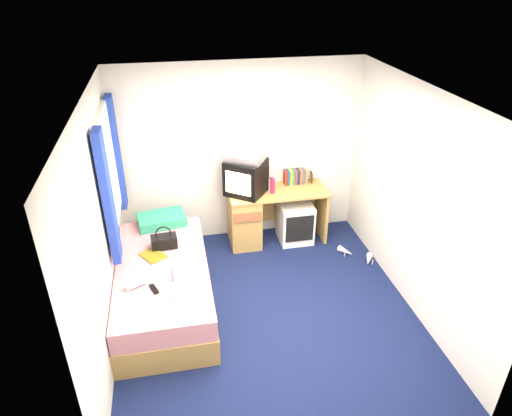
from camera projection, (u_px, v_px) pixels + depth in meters
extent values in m
plane|color=#0C1438|center=(267.00, 310.00, 5.09)|extent=(3.40, 3.40, 0.00)
plane|color=white|center=(270.00, 97.00, 3.94)|extent=(3.40, 3.40, 0.00)
plane|color=silver|center=(240.00, 154.00, 5.98)|extent=(3.20, 0.00, 3.20)
plane|color=silver|center=(323.00, 341.00, 3.05)|extent=(3.20, 0.00, 3.20)
plane|color=silver|center=(100.00, 233.00, 4.24)|extent=(0.00, 3.40, 3.40)
plane|color=silver|center=(417.00, 202.00, 4.78)|extent=(0.00, 3.40, 3.40)
cube|color=tan|center=(165.00, 294.00, 5.11)|extent=(1.00, 2.00, 0.30)
cube|color=#9A5B38|center=(213.00, 311.00, 4.84)|extent=(0.02, 0.70, 0.18)
cube|color=silver|center=(163.00, 274.00, 4.98)|extent=(0.98, 1.98, 0.24)
cube|color=teal|center=(162.00, 220.00, 5.66)|extent=(0.62, 0.45, 0.12)
cube|color=tan|center=(277.00, 192.00, 6.03)|extent=(1.30, 0.55, 0.03)
cube|color=tan|center=(244.00, 220.00, 6.14)|extent=(0.40, 0.52, 0.72)
cube|color=tan|center=(321.00, 212.00, 6.32)|extent=(0.04, 0.52, 0.72)
cube|color=tan|center=(290.00, 200.00, 6.43)|extent=(0.78, 0.03, 0.55)
cube|color=white|center=(295.00, 222.00, 6.25)|extent=(0.44, 0.44, 0.55)
cube|color=black|center=(246.00, 177.00, 5.86)|extent=(0.62, 0.62, 0.46)
cube|color=#FFE2A1|center=(238.00, 183.00, 5.69)|extent=(0.29, 0.22, 0.28)
cube|color=silver|center=(246.00, 157.00, 5.73)|extent=(0.55, 0.51, 0.09)
cube|color=maroon|center=(285.00, 177.00, 6.16)|extent=(0.03, 0.13, 0.20)
cube|color=navy|center=(288.00, 177.00, 6.17)|extent=(0.03, 0.13, 0.20)
cube|color=gold|center=(290.00, 177.00, 6.17)|extent=(0.03, 0.13, 0.20)
cube|color=#337F33|center=(293.00, 177.00, 6.18)|extent=(0.03, 0.13, 0.20)
cube|color=#7F337F|center=(295.00, 177.00, 6.18)|extent=(0.03, 0.13, 0.20)
cube|color=#262626|center=(298.00, 176.00, 6.19)|extent=(0.03, 0.13, 0.20)
cube|color=#B26633|center=(300.00, 176.00, 6.19)|extent=(0.03, 0.13, 0.20)
cube|color=#4C4C99|center=(303.00, 176.00, 6.20)|extent=(0.03, 0.13, 0.20)
cube|color=olive|center=(305.00, 176.00, 6.21)|extent=(0.03, 0.13, 0.20)
cube|color=black|center=(311.00, 177.00, 6.24)|extent=(0.04, 0.12, 0.14)
cylinder|color=#C71C4D|center=(272.00, 186.00, 5.93)|extent=(0.07, 0.07, 0.20)
cylinder|color=white|center=(270.00, 185.00, 5.99)|extent=(0.06, 0.06, 0.17)
cube|color=black|center=(164.00, 242.00, 5.20)|extent=(0.30, 0.18, 0.14)
torus|color=black|center=(163.00, 233.00, 5.14)|extent=(0.18, 0.03, 0.18)
cube|color=white|center=(189.00, 270.00, 4.76)|extent=(0.32, 0.28, 0.10)
cube|color=gold|center=(153.00, 255.00, 5.07)|extent=(0.33, 0.35, 0.01)
cylinder|color=silver|center=(135.00, 284.00, 4.58)|extent=(0.21, 0.15, 0.07)
cube|color=orange|center=(178.00, 298.00, 4.43)|extent=(0.23, 0.11, 0.01)
cube|color=black|center=(154.00, 289.00, 4.55)|extent=(0.10, 0.17, 0.02)
cube|color=silver|center=(107.00, 170.00, 4.90)|extent=(0.02, 0.90, 1.10)
cube|color=white|center=(99.00, 117.00, 4.62)|extent=(0.06, 1.06, 0.08)
cube|color=white|center=(116.00, 217.00, 5.19)|extent=(0.06, 1.06, 0.08)
cube|color=navy|center=(108.00, 199.00, 4.43)|extent=(0.08, 0.24, 1.40)
cube|color=navy|center=(116.00, 154.00, 5.44)|extent=(0.08, 0.24, 1.40)
cone|color=beige|center=(346.00, 251.00, 6.04)|extent=(0.20, 0.23, 0.09)
cone|color=beige|center=(369.00, 260.00, 5.87)|extent=(0.19, 0.23, 0.09)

